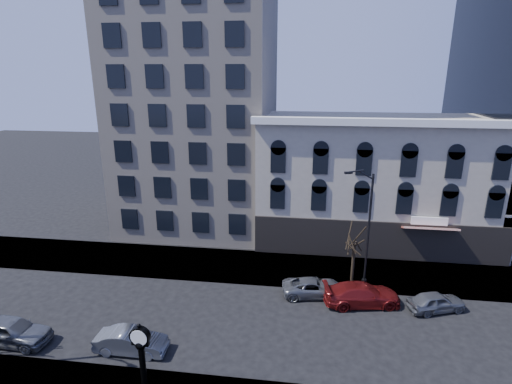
# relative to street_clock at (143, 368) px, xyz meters

# --- Properties ---
(ground) EXTENTS (160.00, 160.00, 0.00)m
(ground) POSITION_rel_street_clock_xyz_m (2.09, 7.29, -2.21)
(ground) COLOR black
(ground) RESTS_ON ground
(sidewalk_far) EXTENTS (160.00, 6.00, 0.12)m
(sidewalk_far) POSITION_rel_street_clock_xyz_m (2.09, 15.29, -2.15)
(sidewalk_far) COLOR gray
(sidewalk_far) RESTS_ON ground
(cream_tower) EXTENTS (15.90, 15.40, 42.50)m
(cream_tower) POSITION_rel_street_clock_xyz_m (-4.02, 26.17, 17.11)
(cream_tower) COLOR beige
(cream_tower) RESTS_ON ground
(victorian_row) EXTENTS (22.60, 11.19, 12.50)m
(victorian_row) POSITION_rel_street_clock_xyz_m (14.09, 23.18, 3.79)
(victorian_row) COLOR #AFA490
(victorian_row) RESTS_ON ground
(street_clock) EXTENTS (1.05, 1.05, 4.62)m
(street_clock) POSITION_rel_street_clock_xyz_m (0.00, 0.00, 0.00)
(street_clock) COLOR black
(street_clock) RESTS_ON sidewalk_near
(street_lamp_far) EXTENTS (2.39, 0.91, 9.44)m
(street_lamp_far) POSITION_rel_street_clock_xyz_m (11.69, 13.26, 5.04)
(street_lamp_far) COLOR black
(street_lamp_far) RESTS_ON sidewalk_far
(bare_tree_far) EXTENTS (2.97, 2.97, 5.10)m
(bare_tree_far) POSITION_rel_street_clock_xyz_m (11.47, 13.92, 1.76)
(bare_tree_far) COLOR black
(bare_tree_far) RESTS_ON sidewalk_far
(car_near_a) EXTENTS (4.92, 2.13, 1.65)m
(car_near_a) POSITION_rel_street_clock_xyz_m (-10.10, 3.51, -1.38)
(car_near_a) COLOR #595B60
(car_near_a) RESTS_ON ground
(car_near_b) EXTENTS (4.33, 1.55, 1.42)m
(car_near_b) POSITION_rel_street_clock_xyz_m (-2.42, 3.69, -1.50)
(car_near_b) COLOR #595B60
(car_near_b) RESTS_ON ground
(car_far_a) EXTENTS (4.90, 2.82, 1.29)m
(car_far_a) POSITION_rel_street_clock_xyz_m (8.40, 11.47, -1.56)
(car_far_a) COLOR #595B60
(car_far_a) RESTS_ON ground
(car_far_b) EXTENTS (5.80, 3.18, 1.59)m
(car_far_b) POSITION_rel_street_clock_xyz_m (11.84, 10.71, -1.41)
(car_far_b) COLOR maroon
(car_far_b) RESTS_ON ground
(car_far_c) EXTENTS (4.33, 2.82, 1.37)m
(car_far_c) POSITION_rel_street_clock_xyz_m (16.91, 10.60, -1.52)
(car_far_c) COLOR #595B60
(car_far_c) RESTS_ON ground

